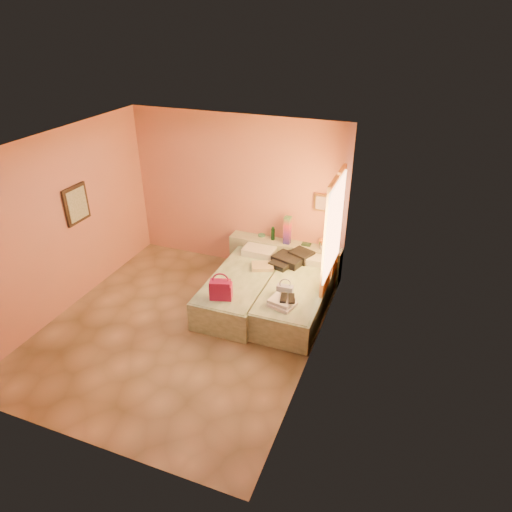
{
  "coord_description": "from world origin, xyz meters",
  "views": [
    {
      "loc": [
        3.07,
        -4.84,
        4.34
      ],
      "look_at": [
        0.9,
        0.85,
        1.0
      ],
      "focal_mm": 32.0,
      "sensor_mm": 36.0,
      "label": 1
    }
  ],
  "objects_px": {
    "magenta_handbag": "(221,289)",
    "towel_stack": "(282,303)",
    "green_book": "(306,244)",
    "blue_handbag": "(285,290)",
    "bed_right": "(296,298)",
    "bed_left": "(242,289)",
    "flower_vase": "(323,243)",
    "water_bottle": "(273,234)",
    "headboard_ledge": "(285,258)"
  },
  "relations": [
    {
      "from": "flower_vase",
      "to": "towel_stack",
      "type": "bearing_deg",
      "value": -96.41
    },
    {
      "from": "water_bottle",
      "to": "bed_right",
      "type": "bearing_deg",
      "value": -54.56
    },
    {
      "from": "blue_handbag",
      "to": "bed_left",
      "type": "bearing_deg",
      "value": 158.55
    },
    {
      "from": "magenta_handbag",
      "to": "water_bottle",
      "type": "bearing_deg",
      "value": 68.18
    },
    {
      "from": "green_book",
      "to": "magenta_handbag",
      "type": "relative_size",
      "value": 0.48
    },
    {
      "from": "bed_right",
      "to": "towel_stack",
      "type": "xyz_separation_m",
      "value": [
        -0.03,
        -0.63,
        0.3
      ]
    },
    {
      "from": "blue_handbag",
      "to": "flower_vase",
      "type": "bearing_deg",
      "value": 75.89
    },
    {
      "from": "green_book",
      "to": "flower_vase",
      "type": "xyz_separation_m",
      "value": [
        0.31,
        -0.05,
        0.11
      ]
    },
    {
      "from": "bed_right",
      "to": "towel_stack",
      "type": "distance_m",
      "value": 0.7
    },
    {
      "from": "headboard_ledge",
      "to": "magenta_handbag",
      "type": "height_order",
      "value": "magenta_handbag"
    },
    {
      "from": "bed_left",
      "to": "bed_right",
      "type": "height_order",
      "value": "same"
    },
    {
      "from": "water_bottle",
      "to": "blue_handbag",
      "type": "height_order",
      "value": "water_bottle"
    },
    {
      "from": "magenta_handbag",
      "to": "towel_stack",
      "type": "height_order",
      "value": "magenta_handbag"
    },
    {
      "from": "magenta_handbag",
      "to": "towel_stack",
      "type": "distance_m",
      "value": 0.93
    },
    {
      "from": "bed_left",
      "to": "magenta_handbag",
      "type": "bearing_deg",
      "value": -94.46
    },
    {
      "from": "water_bottle",
      "to": "magenta_handbag",
      "type": "distance_m",
      "value": 1.85
    },
    {
      "from": "magenta_handbag",
      "to": "blue_handbag",
      "type": "bearing_deg",
      "value": 10.26
    },
    {
      "from": "flower_vase",
      "to": "blue_handbag",
      "type": "xyz_separation_m",
      "value": [
        -0.24,
        -1.37,
        -0.19
      ]
    },
    {
      "from": "green_book",
      "to": "towel_stack",
      "type": "xyz_separation_m",
      "value": [
        0.12,
        -1.72,
        -0.11
      ]
    },
    {
      "from": "bed_left",
      "to": "blue_handbag",
      "type": "xyz_separation_m",
      "value": [
        0.81,
        -0.26,
        0.33
      ]
    },
    {
      "from": "bed_left",
      "to": "flower_vase",
      "type": "bearing_deg",
      "value": 46.08
    },
    {
      "from": "green_book",
      "to": "blue_handbag",
      "type": "xyz_separation_m",
      "value": [
        0.06,
        -1.42,
        -0.08
      ]
    },
    {
      "from": "blue_handbag",
      "to": "towel_stack",
      "type": "height_order",
      "value": "blue_handbag"
    },
    {
      "from": "headboard_ledge",
      "to": "bed_left",
      "type": "xyz_separation_m",
      "value": [
        -0.38,
        -1.13,
        -0.08
      ]
    },
    {
      "from": "bed_right",
      "to": "green_book",
      "type": "xyz_separation_m",
      "value": [
        -0.15,
        1.09,
        0.41
      ]
    },
    {
      "from": "bed_right",
      "to": "water_bottle",
      "type": "height_order",
      "value": "water_bottle"
    },
    {
      "from": "headboard_ledge",
      "to": "blue_handbag",
      "type": "xyz_separation_m",
      "value": [
        0.44,
        -1.38,
        0.25
      ]
    },
    {
      "from": "bed_left",
      "to": "blue_handbag",
      "type": "bearing_deg",
      "value": -17.87
    },
    {
      "from": "flower_vase",
      "to": "blue_handbag",
      "type": "distance_m",
      "value": 1.41
    },
    {
      "from": "towel_stack",
      "to": "bed_left",
      "type": "bearing_deg",
      "value": 147.45
    },
    {
      "from": "bed_right",
      "to": "flower_vase",
      "type": "bearing_deg",
      "value": 80.92
    },
    {
      "from": "bed_left",
      "to": "green_book",
      "type": "relative_size",
      "value": 12.71
    },
    {
      "from": "water_bottle",
      "to": "blue_handbag",
      "type": "distance_m",
      "value": 1.57
    },
    {
      "from": "water_bottle",
      "to": "green_book",
      "type": "bearing_deg",
      "value": 1.14
    },
    {
      "from": "water_bottle",
      "to": "flower_vase",
      "type": "xyz_separation_m",
      "value": [
        0.92,
        -0.04,
        -0.0
      ]
    },
    {
      "from": "magenta_handbag",
      "to": "green_book",
      "type": "bearing_deg",
      "value": 50.43
    },
    {
      "from": "bed_right",
      "to": "blue_handbag",
      "type": "distance_m",
      "value": 0.47
    },
    {
      "from": "magenta_handbag",
      "to": "blue_handbag",
      "type": "distance_m",
      "value": 0.97
    },
    {
      "from": "bed_left",
      "to": "blue_handbag",
      "type": "height_order",
      "value": "blue_handbag"
    },
    {
      "from": "towel_stack",
      "to": "water_bottle",
      "type": "bearing_deg",
      "value": 113.34
    },
    {
      "from": "green_book",
      "to": "magenta_handbag",
      "type": "height_order",
      "value": "magenta_handbag"
    },
    {
      "from": "water_bottle",
      "to": "flower_vase",
      "type": "distance_m",
      "value": 0.93
    },
    {
      "from": "towel_stack",
      "to": "headboard_ledge",
      "type": "bearing_deg",
      "value": 106.43
    },
    {
      "from": "flower_vase",
      "to": "magenta_handbag",
      "type": "height_order",
      "value": "flower_vase"
    },
    {
      "from": "headboard_ledge",
      "to": "bed_left",
      "type": "relative_size",
      "value": 1.02
    },
    {
      "from": "headboard_ledge",
      "to": "blue_handbag",
      "type": "bearing_deg",
      "value": -72.38
    },
    {
      "from": "bed_left",
      "to": "green_book",
      "type": "distance_m",
      "value": 1.45
    },
    {
      "from": "blue_handbag",
      "to": "water_bottle",
      "type": "bearing_deg",
      "value": 111.79
    },
    {
      "from": "flower_vase",
      "to": "bed_left",
      "type": "bearing_deg",
      "value": -133.51
    },
    {
      "from": "green_book",
      "to": "water_bottle",
      "type": "bearing_deg",
      "value": -177.99
    }
  ]
}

